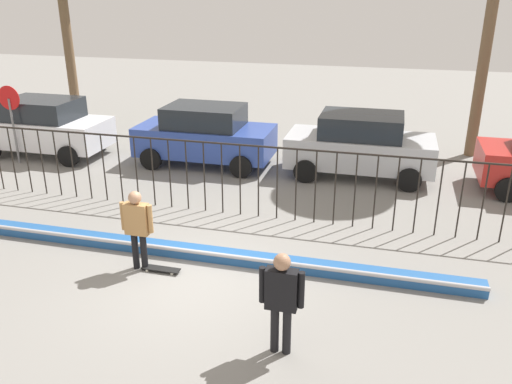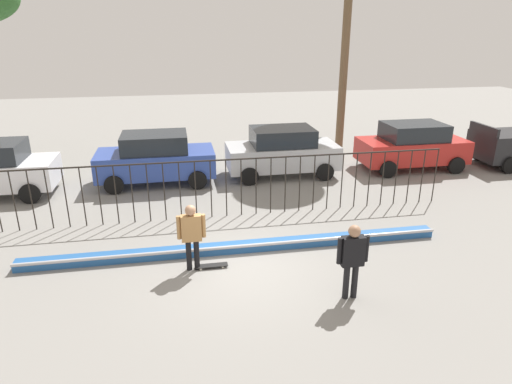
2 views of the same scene
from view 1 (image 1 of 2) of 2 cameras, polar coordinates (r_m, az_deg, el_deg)
name	(u,v)px [view 1 (image 1 of 2)]	position (r m, az deg, el deg)	size (l,w,h in m)	color
ground_plane	(194,279)	(10.56, -6.71, -9.34)	(60.00, 60.00, 0.00)	gray
bowl_coping_ledge	(208,254)	(11.19, -5.17, -6.68)	(11.00, 0.40, 0.27)	#235699
perimeter_fence	(240,172)	(12.88, -1.75, 2.18)	(14.04, 0.04, 1.84)	black
skateboarder	(137,223)	(10.64, -12.76, -3.33)	(0.68, 0.26, 1.69)	black
skateboard	(161,269)	(10.89, -10.27, -8.19)	(0.80, 0.20, 0.07)	black
camera_operator	(281,295)	(8.09, 2.78, -11.07)	(0.70, 0.26, 1.73)	black
parked_car_white	(44,126)	(19.14, -21.99, 6.60)	(4.30, 2.12, 1.90)	silver
parked_car_blue	(205,135)	(16.85, -5.54, 6.21)	(4.30, 2.12, 1.90)	#2D479E
parked_car_silver	(360,145)	(15.97, 11.21, 5.03)	(4.30, 2.12, 1.90)	#B7BABF
stop_sign	(11,114)	(18.40, -24.97, 7.68)	(0.76, 0.07, 2.50)	slate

